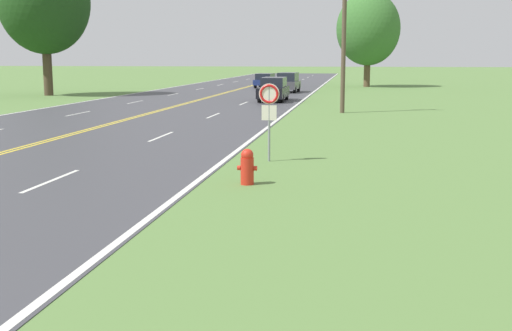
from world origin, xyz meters
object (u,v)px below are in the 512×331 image
Objects in this scene: traffic_sign at (269,103)px; car_dark_blue_hatchback_mid_near at (265,80)px; tree_left_verge at (368,29)px; car_black_sedan_nearest at (274,89)px; tree_mid_treeline at (44,2)px; car_dark_grey_van_approaching at (288,82)px; fire_hydrant at (247,166)px.

traffic_sign reaches higher than car_dark_blue_hatchback_mid_near.
tree_left_verge reaches higher than car_black_sedan_nearest.
tree_left_verge reaches higher than traffic_sign.
traffic_sign is 36.97m from tree_mid_treeline.
tree_left_verge is 31.45m from tree_mid_treeline.
car_black_sedan_nearest is at bearing 97.26° from traffic_sign.
tree_mid_treeline is 20.74m from car_dark_grey_van_approaching.
tree_left_verge is at bearing 151.59° from car_dark_grey_van_approaching.
tree_mid_treeline reaches higher than tree_left_verge.
car_dark_grey_van_approaching is at bearing 95.41° from traffic_sign.
car_dark_grey_van_approaching is at bearing 24.33° from car_dark_blue_hatchback_mid_near.
car_dark_grey_van_approaching is (-6.80, -11.47, -4.91)m from tree_left_verge.
car_dark_grey_van_approaching is (18.28, 7.44, -6.36)m from tree_mid_treeline.
tree_mid_treeline reaches higher than traffic_sign.
traffic_sign is at bearing 11.15° from car_dark_blue_hatchback_mid_near.
fire_hydrant is 48.75m from car_dark_blue_hatchback_mid_near.
car_dark_blue_hatchback_mid_near reaches higher than fire_hydrant.
car_black_sedan_nearest is at bearing -11.26° from tree_mid_treeline.
tree_left_verge is 2.38× the size of car_dark_grey_van_approaching.
traffic_sign is 0.60× the size of car_dark_blue_hatchback_mid_near.
fire_hydrant is at bearing 10.49° from car_dark_blue_hatchback_mid_near.
car_black_sedan_nearest is at bearing 12.72° from car_dark_blue_hatchback_mid_near.
tree_mid_treeline is 22.55m from car_dark_blue_hatchback_mid_near.
fire_hydrant is 40.47m from car_dark_grey_van_approaching.
tree_mid_treeline reaches higher than fire_hydrant.
fire_hydrant is 39.99m from tree_mid_treeline.
tree_mid_treeline is 19.92m from car_black_sedan_nearest.
car_dark_grey_van_approaching is at bearing 22.16° from tree_mid_treeline.
car_dark_blue_hatchback_mid_near is (-3.37, 19.10, -0.07)m from car_black_sedan_nearest.
car_black_sedan_nearest is 1.27× the size of car_dark_blue_hatchback_mid_near.
fire_hydrant is 52.18m from tree_left_verge.
tree_mid_treeline is 2.96× the size of car_dark_blue_hatchback_mid_near.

